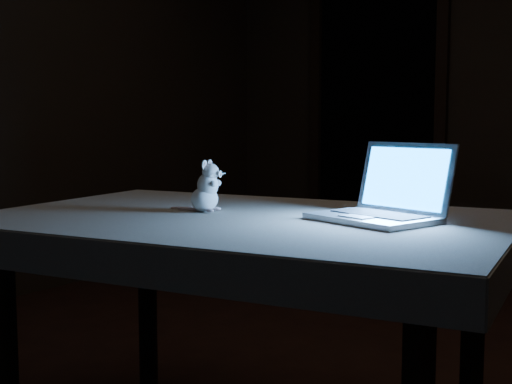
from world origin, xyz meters
The scene contains 5 objects.
doorway centered at (-1.10, 2.50, 1.06)m, with size 1.06×0.36×2.13m, color black, non-canonical shape.
table centered at (-0.08, -0.57, 0.36)m, with size 1.33×0.85×0.71m, color black, non-canonical shape.
tablecloth centered at (-0.08, -0.56, 0.67)m, with size 1.43×0.95×0.09m, color #B9AC9A, non-canonical shape.
laptop centered at (0.25, -0.46, 0.82)m, with size 0.30×0.27×0.21m, color #A7A7AB, non-canonical shape.
plush_mouse centered at (-0.23, -0.56, 0.79)m, with size 0.11×0.11×0.15m, color white, non-canonical shape.
Camera 1 is at (1.01, -2.09, 0.98)m, focal length 48.00 mm.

